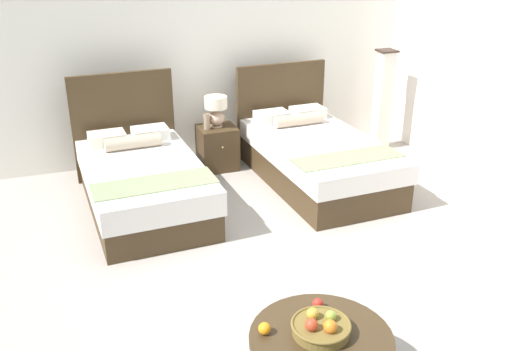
% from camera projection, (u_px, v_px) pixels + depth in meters
% --- Properties ---
extents(ground_plane, '(9.40, 9.42, 0.02)m').
position_uv_depth(ground_plane, '(284.00, 258.00, 5.28)').
color(ground_plane, '#A69C93').
extents(wall_back, '(9.40, 0.12, 2.57)m').
position_uv_depth(wall_back, '(199.00, 59.00, 7.28)').
color(wall_back, white).
rests_on(wall_back, ground).
extents(bed_near_window, '(1.27, 2.10, 1.30)m').
position_uv_depth(bed_near_window, '(142.00, 180.00, 6.13)').
color(bed_near_window, '#3F2E1A').
rests_on(bed_near_window, ground).
extents(bed_near_corner, '(1.29, 2.26, 1.24)m').
position_uv_depth(bed_near_corner, '(315.00, 157.00, 6.78)').
color(bed_near_corner, '#3F2E1A').
rests_on(bed_near_corner, ground).
extents(nightstand, '(0.46, 0.46, 0.55)m').
position_uv_depth(nightstand, '(217.00, 147.00, 7.18)').
color(nightstand, '#3F2E1A').
rests_on(nightstand, ground).
extents(table_lamp, '(0.28, 0.28, 0.39)m').
position_uv_depth(table_lamp, '(216.00, 109.00, 7.00)').
color(table_lamp, tan).
rests_on(table_lamp, nightstand).
extents(vase, '(0.08, 0.08, 0.20)m').
position_uv_depth(vase, '(207.00, 122.00, 6.96)').
color(vase, '#9A8267').
rests_on(vase, nightstand).
extents(coffee_table, '(0.93, 0.93, 0.41)m').
position_uv_depth(coffee_table, '(321.00, 348.00, 3.66)').
color(coffee_table, '#3F2E1A').
rests_on(coffee_table, ground).
extents(fruit_bowl, '(0.39, 0.39, 0.15)m').
position_uv_depth(fruit_bowl, '(321.00, 327.00, 3.63)').
color(fruit_bowl, brown).
rests_on(fruit_bowl, coffee_table).
extents(loose_apple, '(0.08, 0.08, 0.08)m').
position_uv_depth(loose_apple, '(318.00, 304.00, 3.88)').
color(loose_apple, red).
rests_on(loose_apple, coffee_table).
extents(loose_orange, '(0.08, 0.08, 0.08)m').
position_uv_depth(loose_orange, '(265.00, 329.00, 3.63)').
color(loose_orange, orange).
rests_on(loose_orange, coffee_table).
extents(floor_lamp_corner, '(0.24, 0.24, 1.37)m').
position_uv_depth(floor_lamp_corner, '(383.00, 101.00, 7.68)').
color(floor_lamp_corner, '#392921').
rests_on(floor_lamp_corner, ground).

